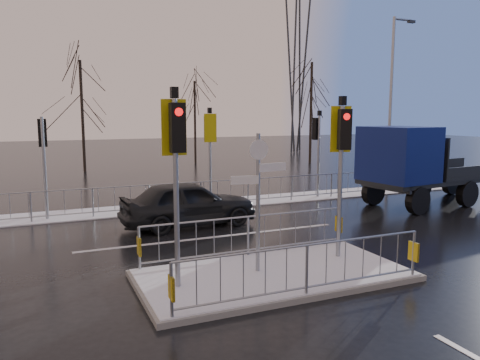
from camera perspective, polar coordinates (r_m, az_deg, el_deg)
name	(u,v)px	position (r m, az deg, el deg)	size (l,w,h in m)	color
ground	(274,278)	(10.69, 4.11, -11.83)	(120.00, 120.00, 0.00)	black
snow_verge	(172,207)	(18.47, -8.33, -3.29)	(30.00, 2.00, 0.04)	white
lane_markings	(281,283)	(10.41, 4.98, -12.37)	(8.00, 11.38, 0.01)	silver
traffic_island	(273,261)	(10.56, 4.05, -9.83)	(6.00, 3.04, 4.15)	slate
far_kerb_fixtures	(182,183)	(17.89, -7.06, -0.39)	(18.00, 0.65, 3.83)	gray
car_far_lane	(189,203)	(15.32, -6.28, -2.83)	(1.77, 4.39, 1.50)	black
flatbed_truck	(415,164)	(19.48, 20.55, 1.80)	(7.04, 3.26, 3.15)	black
tree_far_a	(81,94)	(31.03, -18.77, 9.86)	(3.75, 3.75, 7.08)	black
tree_far_b	(195,106)	(34.59, -5.53, 8.96)	(3.25, 3.25, 6.14)	black
tree_far_c	(311,93)	(35.28, 8.69, 10.45)	(4.00, 4.00, 7.55)	black
street_lamp_right	(392,97)	(23.14, 18.04, 9.56)	(1.25, 0.18, 8.00)	gray
pylon_wires	(287,32)	(45.08, 5.74, 17.50)	(70.00, 2.38, 19.97)	#2D3033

